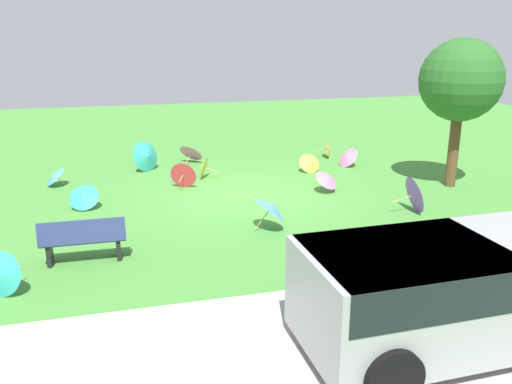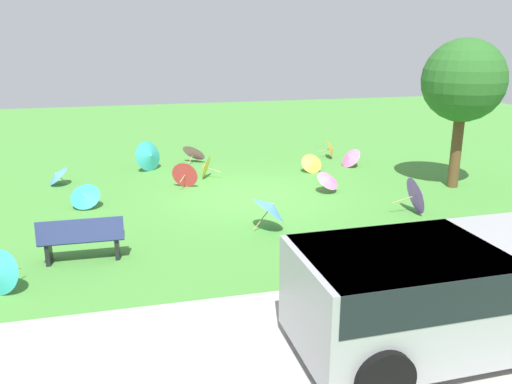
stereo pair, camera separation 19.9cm
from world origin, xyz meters
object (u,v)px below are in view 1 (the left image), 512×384
Objects in this scene: parasol_pink_0 at (328,179)px; parasol_blue_0 at (54,175)px; shade_tree at (461,81)px; parasol_pink_2 at (192,151)px; parasol_purple_1 at (418,194)px; parasol_red_0 at (184,174)px; parasol_teal_2 at (147,156)px; parasol_teal_0 at (83,196)px; parasol_blue_1 at (272,207)px; van_dark at (453,285)px; parasol_yellow_2 at (310,163)px; parasol_pink_1 at (347,157)px; parasol_yellow_4 at (203,167)px; parasol_orange_0 at (328,148)px; park_bench at (83,240)px.

parasol_blue_0 is (7.39, -2.63, -0.07)m from parasol_pink_0.
shade_tree reaches higher than parasol_pink_2.
parasol_purple_1 reaches higher than parasol_pink_0.
parasol_blue_0 is (11.08, -2.92, -2.68)m from shade_tree.
parasol_red_0 is 0.86× the size of parasol_purple_1.
parasol_teal_2 reaches higher than parasol_red_0.
parasol_blue_0 is 0.93× the size of parasol_red_0.
parasol_blue_0 is at bearing -19.57° from parasol_pink_0.
parasol_pink_2 is (-1.55, -0.81, -0.11)m from parasol_teal_2.
parasol_pink_0 is at bearing 178.16° from parasol_teal_0.
shade_tree is at bearing 165.24° from parasol_blue_0.
parasol_blue_1 is 0.86× the size of parasol_teal_2.
shade_tree is 6.83m from parasol_blue_1.
parasol_teal_2 is (2.35, -6.07, -0.04)m from parasol_blue_1.
van_dark reaches higher than parasol_yellow_2.
parasol_purple_1 is at bearing 151.79° from parasol_blue_0.
parasol_blue_1 is at bearing 50.81° from parasol_pink_1.
parasol_yellow_4 is (3.10, -2.37, -0.04)m from parasol_pink_0.
parasol_blue_1 is 6.51m from parasol_teal_2.
parasol_blue_0 is at bearing -44.65° from parasol_blue_1.
parasol_orange_0 is 2.17m from parasol_yellow_2.
parasol_yellow_2 is 4.11m from parasol_pink_2.
parasol_teal_0 is at bearing 62.62° from parasol_teal_2.
parasol_blue_1 is 4.18m from parasol_red_0.
parasol_yellow_4 is at bearing -1.80° from parasol_yellow_2.
parasol_yellow_4 is 2.14m from parasol_pink_2.
van_dark reaches higher than parasol_teal_2.
parasol_yellow_4 reaches higher than parasol_blue_0.
parasol_blue_1 is 0.84× the size of parasol_pink_2.
parasol_red_0 reaches higher than parasol_blue_0.
parasol_pink_2 is (-4.26, -1.88, 0.07)m from parasol_blue_0.
parasol_teal_0 is at bearing -31.89° from parasol_blue_1.
parasol_yellow_2 is (-6.65, -5.45, -0.17)m from park_bench.
shade_tree is at bearing 158.58° from parasol_yellow_4.
van_dark is 5.57× the size of parasol_red_0.
parasol_orange_0 is 0.96× the size of parasol_yellow_4.
parasol_blue_0 is 7.12m from parasol_blue_1.
van_dark is 11.68m from parasol_teal_2.
parasol_pink_1 is 5.67m from parasol_red_0.
parasol_yellow_4 is at bearing 139.81° from parasol_teal_2.
shade_tree is 3.94× the size of parasol_pink_2.
parasol_pink_0 is at bearing 124.70° from parasol_pink_2.
park_bench is 1.84× the size of parasol_teal_0.
parasol_teal_0 is at bearing 24.87° from parasol_orange_0.
parasol_pink_0 is 1.15× the size of parasol_yellow_4.
parasol_pink_1 is 1.33m from parasol_orange_0.
parasol_pink_1 is 1.18× the size of parasol_yellow_2.
park_bench is 2.27× the size of parasol_yellow_2.
parasol_yellow_2 is (-0.32, -2.26, -0.09)m from parasol_pink_0.
parasol_yellow_4 is at bearing 3.31° from parasol_pink_1.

